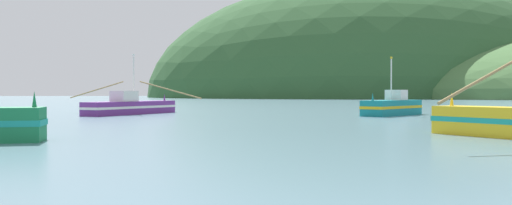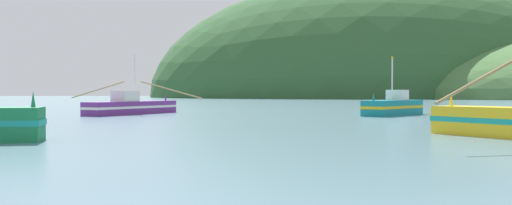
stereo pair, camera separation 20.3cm
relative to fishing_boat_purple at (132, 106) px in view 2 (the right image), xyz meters
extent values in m
ellipsoid|color=#2D562D|center=(84.26, 169.32, -0.74)|extent=(186.93, 149.55, 97.79)
cube|color=#6B2D84|center=(0.05, 0.08, -0.13)|extent=(8.10, 10.60, 1.23)
cube|color=white|center=(0.05, 0.08, -0.07)|extent=(8.18, 10.70, 0.22)
cone|color=#6B2D84|center=(3.00, 4.43, 0.83)|extent=(0.28, 0.28, 0.70)
cube|color=silver|center=(-0.54, -0.79, 0.98)|extent=(2.61, 2.74, 0.99)
cylinder|color=silver|center=(0.24, 0.35, 2.63)|extent=(0.12, 0.12, 4.29)
cube|color=white|center=(0.24, 0.35, 4.90)|extent=(0.23, 0.31, 0.20)
cylinder|color=#997F4C|center=(-3.61, 2.56, 1.57)|extent=(5.72, 3.93, 1.69)
cylinder|color=#997F4C|center=(3.72, -2.40, 1.57)|extent=(5.72, 3.93, 1.69)
cone|color=gold|center=(18.51, -26.31, 1.01)|extent=(0.27, 0.27, 0.70)
cylinder|color=#997F4C|center=(16.79, -32.98, 2.17)|extent=(6.24, 3.01, 2.54)
cube|color=#147F84|center=(23.68, -5.77, -0.06)|extent=(7.37, 6.88, 1.37)
cube|color=gold|center=(23.68, -5.77, 0.01)|extent=(7.45, 6.95, 0.25)
cone|color=#147F84|center=(20.94, -8.20, 0.98)|extent=(0.28, 0.28, 0.70)
cube|color=silver|center=(24.29, -5.23, 1.10)|extent=(2.15, 2.16, 0.94)
cylinder|color=silver|center=(23.52, -5.91, 2.48)|extent=(0.12, 0.12, 3.71)
cube|color=gold|center=(23.52, -5.91, 4.46)|extent=(0.29, 0.26, 0.20)
cone|color=#197A47|center=(-1.44, -28.10, 1.06)|extent=(0.21, 0.21, 0.70)
camera|label=1|loc=(4.83, -52.09, 1.36)|focal=37.63mm
camera|label=2|loc=(5.03, -52.12, 1.36)|focal=37.63mm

